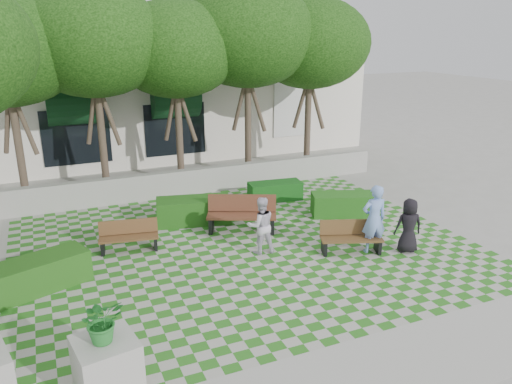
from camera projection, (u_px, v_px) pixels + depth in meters
name	position (u px, v px, depth m)	size (l,w,h in m)	color
ground	(261.00, 263.00, 12.71)	(90.00, 90.00, 0.00)	gray
lawn	(246.00, 248.00, 13.58)	(12.00, 12.00, 0.00)	#2B721E
sidewalk_south	(372.00, 375.00, 8.62)	(16.00, 2.00, 0.01)	#9E9B93
retaining_wall	(191.00, 181.00, 17.97)	(15.00, 0.36, 0.90)	#9E9B93
bench_east	(351.00, 238.00, 13.25)	(1.71, 1.07, 0.85)	#50361B
bench_mid	(242.00, 215.00, 14.60)	(2.11, 1.45, 1.06)	#542D1D
bench_west	(129.00, 237.00, 13.36)	(1.62, 0.78, 0.81)	#55361D
hedge_east	(344.00, 204.00, 15.91)	(2.03, 0.81, 0.71)	#1C5316
hedge_midright	(275.00, 191.00, 17.32)	(1.82, 0.73, 0.64)	#134916
hedge_midleft	(194.00, 211.00, 15.26)	(2.23, 0.89, 0.78)	#1B4C14
hedge_west	(40.00, 274.00, 11.37)	(2.15, 0.86, 0.75)	#1D4D14
planter_front	(106.00, 355.00, 8.06)	(1.09, 1.09, 1.69)	#9E9B93
person_blue	(374.00, 219.00, 13.10)	(0.68, 0.45, 1.87)	#7D9EE5
person_dark	(409.00, 226.00, 13.17)	(0.72, 0.47, 1.48)	black
person_white	(261.00, 225.00, 13.11)	(0.75, 0.59, 1.55)	silver
tree_row	(130.00, 46.00, 15.58)	(17.70, 13.40, 7.41)	#47382B
building	(162.00, 96.00, 24.55)	(18.00, 8.92, 5.15)	silver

